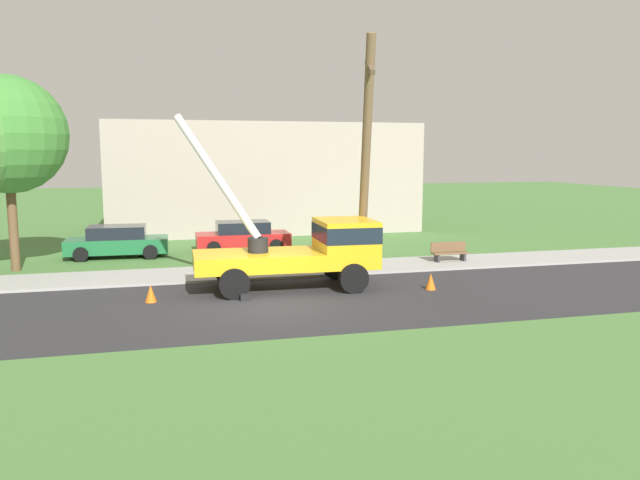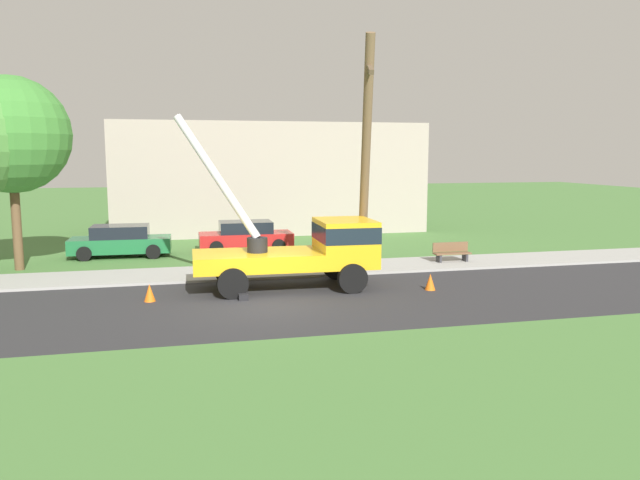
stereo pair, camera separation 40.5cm
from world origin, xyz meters
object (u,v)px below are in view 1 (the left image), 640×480
at_px(traffic_cone_curbside, 339,270).
at_px(park_bench, 449,252).
at_px(parked_sedan_red, 243,236).
at_px(leaning_utility_pole, 366,160).
at_px(utility_truck, 309,247).
at_px(parked_sedan_green, 117,242).
at_px(traffic_cone_ahead, 431,282).
at_px(roadside_tree_near, 7,135).
at_px(traffic_cone_behind, 151,293).

relative_size(traffic_cone_curbside, park_bench, 0.35).
distance_m(parked_sedan_red, park_bench, 9.80).
xyz_separation_m(leaning_utility_pole, traffic_cone_curbside, (-0.67, 1.05, -4.12)).
relative_size(utility_truck, parked_sedan_green, 1.52).
xyz_separation_m(traffic_cone_ahead, traffic_cone_curbside, (-2.46, 2.83, 0.00)).
distance_m(traffic_cone_curbside, parked_sedan_green, 10.84).
height_order(park_bench, roadside_tree_near, roadside_tree_near).
xyz_separation_m(traffic_cone_behind, parked_sedan_green, (-1.51, 9.21, 0.43)).
distance_m(utility_truck, traffic_cone_behind, 5.53).
relative_size(traffic_cone_ahead, parked_sedan_red, 0.13).
height_order(leaning_utility_pole, traffic_cone_curbside, leaning_utility_pole).
bearing_deg(traffic_cone_ahead, traffic_cone_behind, 176.69).
height_order(traffic_cone_behind, parked_sedan_green, parked_sedan_green).
distance_m(parked_sedan_green, roadside_tree_near, 6.42).
xyz_separation_m(traffic_cone_ahead, park_bench, (2.96, 4.56, 0.18)).
xyz_separation_m(leaning_utility_pole, parked_sedan_green, (-9.00, 7.97, -3.69)).
bearing_deg(parked_sedan_green, leaning_utility_pole, -41.50).
xyz_separation_m(traffic_cone_ahead, roadside_tree_near, (-14.53, 7.35, 5.07)).
relative_size(traffic_cone_behind, parked_sedan_green, 0.13).
bearing_deg(park_bench, parked_sedan_red, 145.20).
height_order(leaning_utility_pole, park_bench, leaning_utility_pole).
height_order(traffic_cone_ahead, traffic_cone_curbside, same).
xyz_separation_m(traffic_cone_ahead, parked_sedan_green, (-10.79, 9.75, 0.43)).
xyz_separation_m(utility_truck, park_bench, (6.90, 3.14, -0.95)).
relative_size(traffic_cone_curbside, roadside_tree_near, 0.07).
distance_m(utility_truck, traffic_cone_ahead, 4.34).
bearing_deg(utility_truck, traffic_cone_ahead, -19.81).
distance_m(parked_sedan_red, roadside_tree_near, 10.88).
relative_size(utility_truck, leaning_utility_pole, 0.79).
xyz_separation_m(traffic_cone_behind, roadside_tree_near, (-5.25, 6.81, 5.07)).
distance_m(traffic_cone_behind, park_bench, 12.88).
bearing_deg(traffic_cone_ahead, traffic_cone_curbside, 130.93).
distance_m(leaning_utility_pole, traffic_cone_ahead, 4.83).
bearing_deg(utility_truck, parked_sedan_red, 97.50).
distance_m(traffic_cone_ahead, roadside_tree_near, 17.05).
bearing_deg(utility_truck, parked_sedan_green, 129.44).
xyz_separation_m(park_bench, roadside_tree_near, (-17.49, 2.79, 4.88)).
xyz_separation_m(traffic_cone_curbside, parked_sedan_red, (-2.63, 7.32, 0.43)).
distance_m(leaning_utility_pole, traffic_cone_curbside, 4.31).
height_order(traffic_cone_ahead, parked_sedan_red, parked_sedan_red).
bearing_deg(parked_sedan_red, leaning_utility_pole, -68.47).
xyz_separation_m(leaning_utility_pole, traffic_cone_behind, (-7.49, -1.25, -4.12)).
relative_size(utility_truck, roadside_tree_near, 0.88).
bearing_deg(utility_truck, traffic_cone_behind, -170.62).
xyz_separation_m(leaning_utility_pole, roadside_tree_near, (-12.74, 5.56, 0.94)).
relative_size(leaning_utility_pole, traffic_cone_curbside, 15.36).
height_order(utility_truck, parked_sedan_green, utility_truck).
bearing_deg(traffic_cone_curbside, parked_sedan_green, 140.31).
xyz_separation_m(utility_truck, traffic_cone_behind, (-5.34, -0.88, -1.13)).
bearing_deg(park_bench, parked_sedan_green, 159.31).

